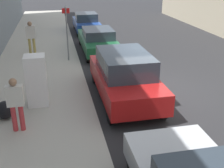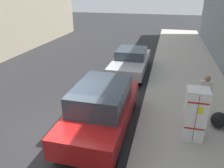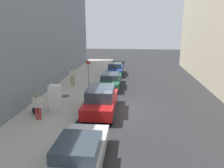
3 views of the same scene
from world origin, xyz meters
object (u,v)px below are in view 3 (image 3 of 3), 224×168
discarded_refrigerator (55,98)px  pedestrian_walking_far (72,75)px  parked_sedan_silver (79,154)px  parked_sedan_green (111,80)px  street_sign_post (88,74)px  parked_suv_red (101,100)px  parked_hatchback_blue (115,69)px  trash_bag (37,110)px  pedestrian_standing_near (37,105)px

discarded_refrigerator → pedestrian_walking_far: 6.25m
parked_sedan_silver → parked_sedan_green: bearing=90.0°
street_sign_post → parked_sedan_silver: (1.75, -10.65, -0.88)m
parked_suv_red → parked_hatchback_blue: bearing=90.0°
parked_sedan_green → pedestrian_walking_far: bearing=-178.2°
pedestrian_walking_far → parked_suv_red: (3.59, -6.09, -0.27)m
street_sign_post → pedestrian_walking_far: (-1.84, 1.48, -0.45)m
parked_sedan_silver → pedestrian_walking_far: bearing=106.5°
trash_bag → parked_hatchback_blue: bearing=72.2°
pedestrian_standing_near → parked_hatchback_blue: size_ratio=0.40×
street_sign_post → parked_sedan_silver: bearing=-80.7°
discarded_refrigerator → pedestrian_standing_near: size_ratio=1.08×
pedestrian_standing_near → parked_hatchback_blue: bearing=23.6°
pedestrian_walking_far → parked_sedan_silver: 12.65m
trash_bag → parked_sedan_silver: bearing=-51.6°
parked_hatchback_blue → pedestrian_walking_far: bearing=-122.8°
discarded_refrigerator → parked_sedan_silver: (3.07, -5.90, -0.27)m
discarded_refrigerator → parked_sedan_green: discarded_refrigerator is taller
parked_sedan_green → parked_sedan_silver: bearing=-90.0°
discarded_refrigerator → street_sign_post: bearing=74.5°
trash_bag → parked_sedan_silver: parked_sedan_silver is taller
parked_suv_red → parked_sedan_green: bearing=90.0°
discarded_refrigerator → trash_bag: bearing=-140.2°
parked_sedan_silver → parked_hatchback_blue: parked_hatchback_blue is taller
parked_sedan_silver → parked_sedan_green: size_ratio=0.97×
parked_sedan_green → trash_bag: bearing=-119.4°
parked_sedan_silver → parked_hatchback_blue: bearing=90.0°
parked_sedan_green → pedestrian_standing_near: bearing=-114.1°
pedestrian_standing_near → parked_suv_red: 3.98m
discarded_refrigerator → street_sign_post: (1.32, 4.75, 0.61)m
trash_bag → parked_hatchback_blue: (4.03, 12.59, 0.30)m
pedestrian_standing_near → parked_sedan_silver: bearing=-101.7°
trash_bag → parked_suv_red: bearing=13.2°
parked_sedan_green → street_sign_post: bearing=-137.8°
parked_suv_red → parked_hatchback_blue: parked_suv_red is taller
pedestrian_walking_far → parked_sedan_silver: size_ratio=0.38×
street_sign_post → parked_sedan_green: 2.53m
street_sign_post → discarded_refrigerator: bearing=-105.5°
pedestrian_standing_near → parked_sedan_silver: size_ratio=0.35×
street_sign_post → parked_sedan_green: (1.75, 1.59, -0.90)m
parked_suv_red → pedestrian_standing_near: bearing=-153.8°
pedestrian_walking_far → pedestrian_standing_near: (0.02, -7.84, -0.10)m
parked_suv_red → pedestrian_walking_far: bearing=120.5°
street_sign_post → trash_bag: bearing=-112.3°
parked_sedan_green → parked_hatchback_blue: size_ratio=1.18×
discarded_refrigerator → trash_bag: size_ratio=3.04×
trash_bag → pedestrian_standing_near: 1.13m
street_sign_post → pedestrian_walking_far: street_sign_post is taller
pedestrian_standing_near → parked_suv_red: bearing=-25.3°
discarded_refrigerator → parked_hatchback_blue: bearing=75.4°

